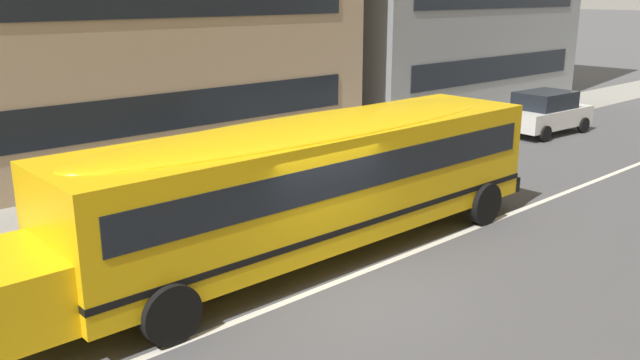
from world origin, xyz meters
name	(u,v)px	position (x,y,z in m)	size (l,w,h in m)	color
ground_plane	(333,284)	(0.00, 0.00, 0.00)	(400.00, 400.00, 0.00)	#4C4C4F
sidewalk_far	(145,197)	(0.00, 7.31, 0.01)	(120.00, 3.00, 0.01)	gray
lane_centreline	(333,283)	(0.00, 0.00, 0.00)	(110.00, 0.16, 0.01)	silver
school_bus	(308,177)	(0.55, 1.33, 1.70)	(12.80, 3.07, 2.86)	yellow
parked_car_white_mid_block	(546,112)	(15.43, 4.48, 0.84)	(3.99, 2.06, 1.64)	silver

